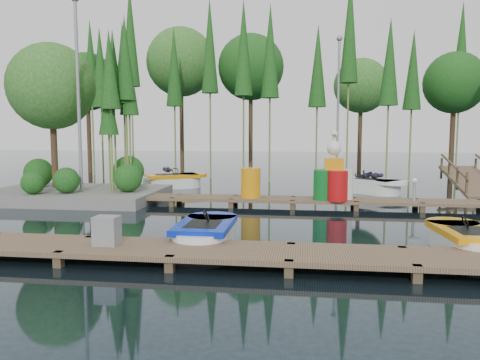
# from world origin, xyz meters

# --- Properties ---
(ground_plane) EXTENTS (90.00, 90.00, 0.00)m
(ground_plane) POSITION_xyz_m (0.00, 0.00, 0.00)
(ground_plane) COLOR #1B2A32
(near_dock) EXTENTS (18.00, 1.50, 0.50)m
(near_dock) POSITION_xyz_m (0.00, -4.50, 0.23)
(near_dock) COLOR brown
(near_dock) RESTS_ON ground
(far_dock) EXTENTS (15.00, 1.20, 0.50)m
(far_dock) POSITION_xyz_m (1.00, 2.50, 0.23)
(far_dock) COLOR brown
(far_dock) RESTS_ON ground
(island) EXTENTS (6.20, 4.20, 6.75)m
(island) POSITION_xyz_m (-6.30, 3.29, 3.18)
(island) COLOR slate
(island) RESTS_ON ground
(tree_screen) EXTENTS (34.42, 18.53, 10.31)m
(tree_screen) POSITION_xyz_m (-2.04, 10.60, 6.12)
(tree_screen) COLOR #43301C
(tree_screen) RESTS_ON ground
(lamp_island) EXTENTS (0.30, 0.30, 7.25)m
(lamp_island) POSITION_xyz_m (-5.50, 2.50, 4.26)
(lamp_island) COLOR gray
(lamp_island) RESTS_ON ground
(lamp_rear) EXTENTS (0.30, 0.30, 7.25)m
(lamp_rear) POSITION_xyz_m (4.00, 11.00, 4.26)
(lamp_rear) COLOR gray
(lamp_rear) RESTS_ON ground
(ramp) EXTENTS (1.50, 3.94, 1.49)m
(ramp) POSITION_xyz_m (9.00, 6.50, 0.59)
(ramp) COLOR brown
(ramp) RESTS_ON ground
(boat_blue) EXTENTS (1.18, 2.58, 0.87)m
(boat_blue) POSITION_xyz_m (0.23, -3.13, 0.25)
(boat_blue) COLOR white
(boat_blue) RESTS_ON ground
(boat_yellow_near) EXTENTS (1.31, 2.56, 0.83)m
(boat_yellow_near) POSITION_xyz_m (5.77, -2.96, 0.24)
(boat_yellow_near) COLOR white
(boat_yellow_near) RESTS_ON ground
(boat_yellow_far) EXTENTS (3.19, 2.55, 1.46)m
(boat_yellow_far) POSITION_xyz_m (-3.47, 7.14, 0.31)
(boat_yellow_far) COLOR white
(boat_yellow_far) RESTS_ON ground
(boat_white_far) EXTENTS (2.91, 2.76, 1.31)m
(boat_white_far) POSITION_xyz_m (5.16, 6.47, 0.29)
(boat_white_far) COLOR white
(boat_white_far) RESTS_ON ground
(utility_cabinet) EXTENTS (0.47, 0.39, 0.57)m
(utility_cabinet) POSITION_xyz_m (-1.46, -4.50, 0.59)
(utility_cabinet) COLOR gray
(utility_cabinet) RESTS_ON near_dock
(yellow_barrel) EXTENTS (0.67, 0.67, 1.00)m
(yellow_barrel) POSITION_xyz_m (0.59, 2.50, 0.80)
(yellow_barrel) COLOR orange
(yellow_barrel) RESTS_ON far_dock
(drum_cluster) EXTENTS (1.31, 1.20, 2.26)m
(drum_cluster) POSITION_xyz_m (3.37, 2.34, 0.96)
(drum_cluster) COLOR #0B6521
(drum_cluster) RESTS_ON far_dock
(seagull_post) EXTENTS (0.46, 0.25, 0.73)m
(seagull_post) POSITION_xyz_m (5.92, 2.50, 0.79)
(seagull_post) COLOR gray
(seagull_post) RESTS_ON far_dock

